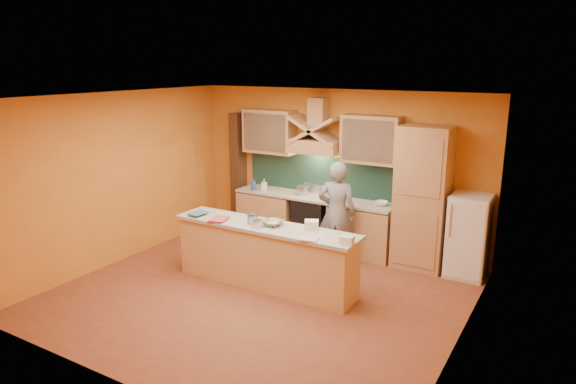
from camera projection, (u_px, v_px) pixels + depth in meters
The scene contains 36 objects.
floor at pixel (260, 294), 7.40m from camera, with size 5.50×5.00×0.01m, color brown.
ceiling at pixel (257, 97), 6.71m from camera, with size 5.50×5.00×0.01m, color white.
wall_back at pixel (337, 169), 9.14m from camera, with size 5.50×0.02×2.80m, color orange.
wall_front at pixel (116, 259), 4.97m from camera, with size 5.50×0.02×2.80m, color orange.
wall_left at pixel (119, 178), 8.41m from camera, with size 0.02×5.00×2.80m, color orange.
wall_right at pixel (465, 233), 5.70m from camera, with size 0.02×5.00×2.80m, color orange.
base_cabinet_left at pixel (269, 215), 9.75m from camera, with size 1.10×0.60×0.86m, color tan.
base_cabinet_right at pixel (362, 231), 8.81m from camera, with size 1.10×0.60×0.86m, color tan.
counter_top at pixel (314, 197), 9.16m from camera, with size 3.00×0.62×0.04m, color #B8AE9B.
stove at pixel (313, 221), 9.27m from camera, with size 0.60×0.58×0.90m, color black.
backsplash at pixel (321, 175), 9.31m from camera, with size 3.00×0.03×0.70m, color #163229.
range_hood at pixel (316, 146), 8.98m from camera, with size 0.92×0.50×0.24m, color tan.
hood_chimney at pixel (319, 112), 8.92m from camera, with size 0.30×0.30×0.50m, color tan.
upper_cabinet_left at pixel (270, 131), 9.49m from camera, with size 1.00×0.35×0.80m, color tan.
upper_cabinet_right at pixel (371, 139), 8.50m from camera, with size 1.00×0.35×0.80m, color tan.
pantry_column at pixel (422, 198), 8.14m from camera, with size 0.80×0.60×2.30m, color tan.
fridge at pixel (468, 236), 7.90m from camera, with size 0.58×0.60×1.30m, color white.
trim_column_left at pixel (239, 172), 10.09m from camera, with size 0.20×0.30×2.30m, color #472816.
island_body at pixel (265, 257), 7.59m from camera, with size 2.80×0.55×0.88m, color #E2B174.
island_top at pixel (265, 227), 7.47m from camera, with size 2.90×0.62×0.05m, color #B8AE9B.
person at pixel (337, 213), 8.34m from camera, with size 0.63×0.41×1.73m, color gray.
pot_large at pixel (303, 191), 9.27m from camera, with size 0.21×0.21×0.16m, color #BCBBC2.
pot_small at pixel (325, 194), 9.15m from camera, with size 0.22×0.22×0.14m, color #AFAEB5.
soap_bottle_a at pixel (264, 184), 9.58m from camera, with size 0.10×0.10×0.22m, color silver.
soap_bottle_b at pixel (253, 184), 9.55m from camera, with size 0.10×0.10×0.25m, color #304984.
bowl_back at pixel (381, 203), 8.57m from camera, with size 0.22×0.22×0.07m, color white.
dish_rack at pixel (337, 198), 8.83m from camera, with size 0.26×0.20×0.09m, color white.
book_lower at pixel (211, 219), 7.72m from camera, with size 0.24×0.32×0.03m, color #B54048.
book_upper at pixel (194, 212), 7.99m from camera, with size 0.21×0.28×0.02m, color #3C6284.
jar_large at pixel (252, 219), 7.51m from camera, with size 0.13×0.13×0.15m, color silver.
jar_small at pixel (253, 219), 7.51m from camera, with size 0.13×0.13×0.13m, color white.
kitchen_scale at pixel (257, 224), 7.33m from camera, with size 0.12×0.12×0.10m, color silver.
mixing_bowl at pixel (273, 223), 7.43m from camera, with size 0.30×0.30×0.07m, color white.
cloth at pixel (309, 239), 6.86m from camera, with size 0.25×0.19×0.02m, color beige.
grocery_bag_a at pixel (312, 225), 7.27m from camera, with size 0.19×0.16×0.13m, color #EAE6C0.
grocery_bag_b at pixel (347, 240), 6.69m from camera, with size 0.17×0.13×0.10m, color beige.
Camera 1 is at (3.80, -5.66, 3.25)m, focal length 32.00 mm.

